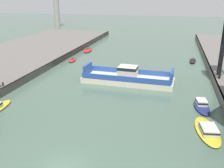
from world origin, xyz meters
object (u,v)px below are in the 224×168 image
(moored_boat_near_right, at_px, (72,60))
(moored_boat_near_left, at_px, (193,61))
(moored_boat_far_left, at_px, (202,105))
(moored_boat_upstream_a, at_px, (88,50))
(chain_ferry, at_px, (128,78))
(moored_boat_mid_right, at_px, (208,130))

(moored_boat_near_right, bearing_deg, moored_boat_near_left, 12.13)
(moored_boat_far_left, height_order, moored_boat_upstream_a, moored_boat_far_left)
(chain_ferry, distance_m, moored_boat_far_left, 16.57)
(moored_boat_near_right, relative_size, moored_boat_far_left, 0.81)
(moored_boat_near_left, height_order, moored_boat_upstream_a, moored_boat_near_left)
(moored_boat_near_left, bearing_deg, moored_boat_upstream_a, 168.51)
(chain_ferry, bearing_deg, moored_boat_far_left, -34.12)
(moored_boat_mid_right, bearing_deg, moored_boat_near_left, 89.96)
(chain_ferry, height_order, moored_boat_near_right, chain_ferry)
(moored_boat_far_left, bearing_deg, moored_boat_near_left, 89.68)
(chain_ferry, bearing_deg, moored_boat_upstream_a, 123.23)
(moored_boat_near_right, xyz_separation_m, moored_boat_upstream_a, (-0.15, 13.32, 0.03))
(moored_boat_near_left, height_order, moored_boat_mid_right, moored_boat_mid_right)
(moored_boat_upstream_a, bearing_deg, moored_boat_far_left, -49.24)
(chain_ferry, bearing_deg, moored_boat_near_left, 56.62)
(chain_ferry, xyz_separation_m, moored_boat_near_left, (13.88, 21.07, -0.78))
(moored_boat_far_left, distance_m, moored_boat_upstream_a, 48.66)
(moored_boat_mid_right, bearing_deg, moored_boat_upstream_a, 125.45)
(chain_ferry, distance_m, moored_boat_mid_right, 22.14)
(moored_boat_mid_right, xyz_separation_m, moored_boat_far_left, (-0.14, 7.97, 0.07))
(moored_boat_near_left, xyz_separation_m, moored_boat_mid_right, (-0.03, -38.33, 0.12))
(chain_ferry, relative_size, moored_boat_upstream_a, 2.38)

